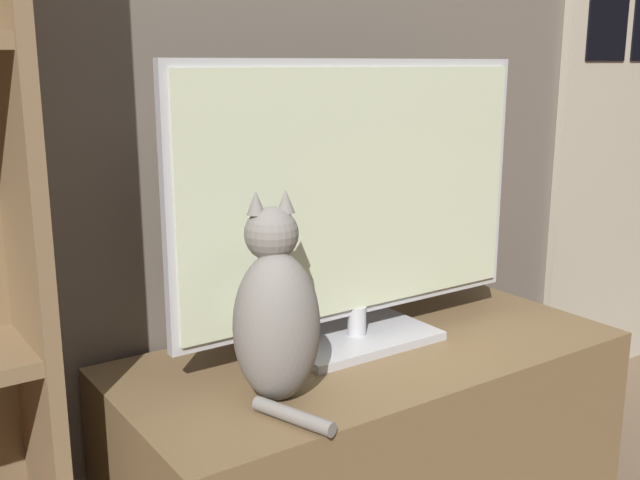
% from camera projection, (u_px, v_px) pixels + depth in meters
% --- Properties ---
extents(tv_stand, '(1.18, 0.55, 0.46)m').
position_uv_depth(tv_stand, '(371.00, 440.00, 1.78)').
color(tv_stand, brown).
rests_on(tv_stand, ground_plane).
extents(tv, '(0.93, 0.22, 0.65)m').
position_uv_depth(tv, '(356.00, 204.00, 1.69)').
color(tv, '#B7B7BC').
rests_on(tv, tv_stand).
extents(cat, '(0.21, 0.29, 0.41)m').
position_uv_depth(cat, '(276.00, 316.00, 1.44)').
color(cat, gray).
rests_on(cat, tv_stand).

